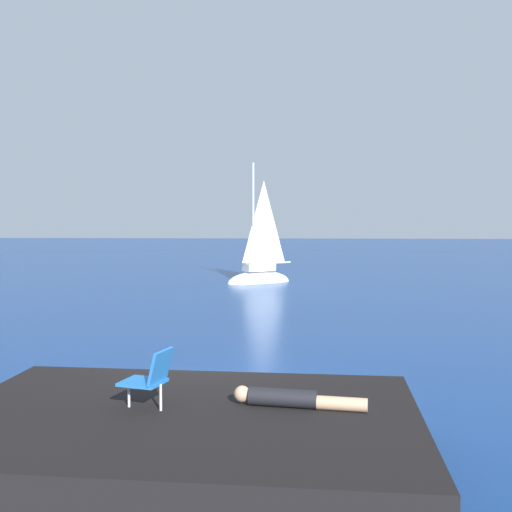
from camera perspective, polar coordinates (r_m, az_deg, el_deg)
ground_plane at (r=12.31m, az=-4.56°, el=-12.28°), size 160.00×160.00×0.00m
shore_ledge at (r=8.51m, az=-6.61°, el=-16.61°), size 6.29×4.55×0.87m
boulder_seaward at (r=10.71m, az=5.03°, el=-14.75°), size 1.10×0.97×0.74m
boulder_inland at (r=10.76m, az=-7.28°, el=-14.68°), size 0.81×0.67×0.44m
sailboat_near at (r=31.62m, az=0.29°, el=-1.79°), size 3.57×2.79×6.57m
person_sunbather at (r=8.46m, az=3.34°, el=-12.79°), size 1.75×0.46×0.25m
beach_chair at (r=8.39m, az=-9.53°, el=-10.67°), size 0.71×0.63×0.80m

